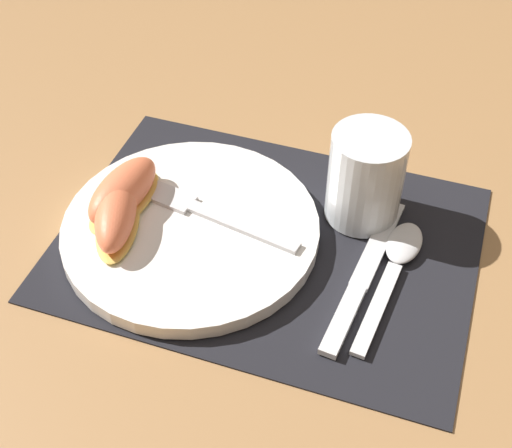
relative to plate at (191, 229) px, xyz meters
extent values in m
plane|color=#A37547|center=(0.08, 0.02, -0.01)|extent=(3.00, 3.00, 0.00)
cube|color=black|center=(0.08, 0.02, -0.01)|extent=(0.41, 0.30, 0.00)
cylinder|color=white|center=(0.00, 0.00, 0.00)|extent=(0.26, 0.26, 0.02)
cylinder|color=silver|center=(0.15, 0.09, 0.04)|extent=(0.08, 0.08, 0.10)
cylinder|color=yellow|center=(0.15, 0.09, 0.01)|extent=(0.06, 0.06, 0.04)
cube|color=silver|center=(0.17, -0.06, 0.00)|extent=(0.03, 0.08, 0.01)
cube|color=silver|center=(0.18, 0.05, -0.01)|extent=(0.03, 0.13, 0.01)
cube|color=silver|center=(0.20, -0.03, -0.01)|extent=(0.03, 0.11, 0.01)
ellipsoid|color=silver|center=(0.21, 0.05, 0.00)|extent=(0.04, 0.06, 0.01)
cube|color=silver|center=(0.05, 0.01, 0.01)|extent=(0.12, 0.04, 0.00)
cube|color=silver|center=(-0.04, 0.03, 0.01)|extent=(0.08, 0.04, 0.00)
ellipsoid|color=#F7C656|center=(-0.07, 0.00, 0.01)|extent=(0.06, 0.11, 0.01)
ellipsoid|color=#F2754C|center=(-0.07, 0.00, 0.03)|extent=(0.06, 0.11, 0.04)
ellipsoid|color=#F7C656|center=(-0.07, -0.02, 0.01)|extent=(0.08, 0.12, 0.01)
ellipsoid|color=#F2754C|center=(-0.07, -0.02, 0.03)|extent=(0.07, 0.11, 0.04)
camera|label=1|loc=(0.22, -0.45, 0.51)|focal=50.00mm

